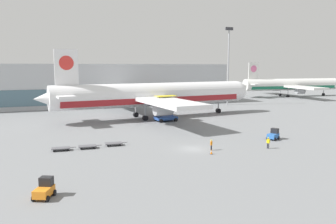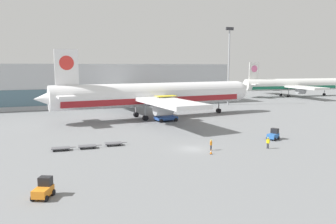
# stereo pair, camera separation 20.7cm
# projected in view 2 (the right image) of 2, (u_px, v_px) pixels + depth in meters

# --- Properties ---
(ground_plane) EXTENTS (400.00, 400.00, 0.00)m
(ground_plane) POSITION_uv_depth(u_px,v_px,m) (192.00, 149.00, 52.55)
(ground_plane) COLOR slate
(terminal_building) EXTENTS (90.00, 18.20, 14.00)m
(terminal_building) POSITION_uv_depth(u_px,v_px,m) (100.00, 85.00, 113.22)
(terminal_building) COLOR #B2B7BC
(terminal_building) RESTS_ON ground_plane
(light_mast) EXTENTS (2.80, 0.50, 26.32)m
(light_mast) POSITION_uv_depth(u_px,v_px,m) (229.00, 61.00, 111.51)
(light_mast) COLOR #9EA0A5
(light_mast) RESTS_ON ground_plane
(airplane_main) EXTENTS (58.03, 48.56, 17.00)m
(airplane_main) POSITION_uv_depth(u_px,v_px,m) (153.00, 95.00, 83.66)
(airplane_main) COLOR white
(airplane_main) RESTS_ON ground_plane
(airplane_distant) EXTENTS (51.10, 42.68, 14.96)m
(airplane_distant) POSITION_uv_depth(u_px,v_px,m) (291.00, 85.00, 144.47)
(airplane_distant) COLOR white
(airplane_distant) RESTS_ON ground_plane
(scissor_lift_loader) EXTENTS (5.48, 3.83, 6.19)m
(scissor_lift_loader) POSITION_uv_depth(u_px,v_px,m) (166.00, 112.00, 79.00)
(scissor_lift_loader) COLOR #284C99
(scissor_lift_loader) RESTS_ON ground_plane
(baggage_tug_foreground) EXTENTS (2.81, 2.47, 2.00)m
(baggage_tug_foreground) POSITION_uv_depth(u_px,v_px,m) (274.00, 135.00, 59.19)
(baggage_tug_foreground) COLOR #2D66B7
(baggage_tug_foreground) RESTS_ON ground_plane
(baggage_tug_mid) EXTENTS (2.42, 2.80, 2.00)m
(baggage_tug_mid) POSITION_uv_depth(u_px,v_px,m) (44.00, 189.00, 32.90)
(baggage_tug_mid) COLOR orange
(baggage_tug_mid) RESTS_ON ground_plane
(baggage_dolly_lead) EXTENTS (3.74, 1.69, 0.48)m
(baggage_dolly_lead) POSITION_uv_depth(u_px,v_px,m) (61.00, 148.00, 51.41)
(baggage_dolly_lead) COLOR #56565B
(baggage_dolly_lead) RESTS_ON ground_plane
(baggage_dolly_second) EXTENTS (3.74, 1.69, 0.48)m
(baggage_dolly_second) POSITION_uv_depth(u_px,v_px,m) (87.00, 146.00, 52.75)
(baggage_dolly_second) COLOR #56565B
(baggage_dolly_second) RESTS_ON ground_plane
(baggage_dolly_third) EXTENTS (3.74, 1.69, 0.48)m
(baggage_dolly_third) POSITION_uv_depth(u_px,v_px,m) (114.00, 143.00, 54.67)
(baggage_dolly_third) COLOR #56565B
(baggage_dolly_third) RESTS_ON ground_plane
(ground_crew_near) EXTENTS (0.45, 0.40, 1.71)m
(ground_crew_near) POSITION_uv_depth(u_px,v_px,m) (211.00, 144.00, 51.53)
(ground_crew_near) COLOR black
(ground_crew_near) RESTS_ON ground_plane
(ground_crew_far) EXTENTS (0.37, 0.50, 1.84)m
(ground_crew_far) POSITION_uv_depth(u_px,v_px,m) (268.00, 142.00, 52.59)
(ground_crew_far) COLOR black
(ground_crew_far) RESTS_ON ground_plane
(traffic_cone_near) EXTENTS (0.40, 0.40, 0.75)m
(traffic_cone_near) POSITION_uv_depth(u_px,v_px,m) (211.00, 152.00, 49.33)
(traffic_cone_near) COLOR black
(traffic_cone_near) RESTS_ON ground_plane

